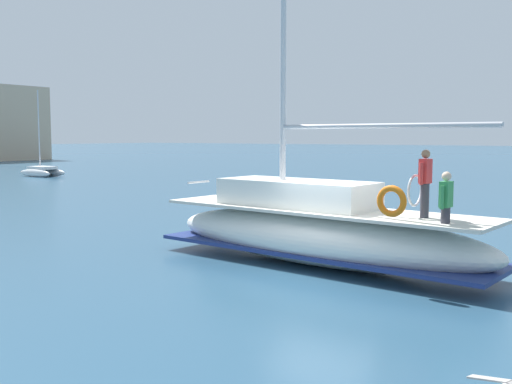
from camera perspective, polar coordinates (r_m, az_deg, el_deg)
name	(u,v)px	position (r m, az deg, el deg)	size (l,w,h in m)	color
ground_plane	(321,272)	(15.04, 6.18, -7.58)	(400.00, 400.00, 0.00)	#284C66
main_sailboat	(317,230)	(15.83, 5.79, -3.60)	(3.25, 9.78, 12.34)	white
moored_sloop_near	(42,170)	(52.70, -19.66, 1.96)	(1.89, 3.89, 7.11)	white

